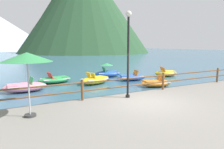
# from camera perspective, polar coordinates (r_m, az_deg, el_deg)

# --- Properties ---
(ground_plane) EXTENTS (200.00, 200.00, 0.00)m
(ground_plane) POSITION_cam_1_polar(r_m,az_deg,el_deg) (47.37, -21.63, 4.25)
(ground_plane) COLOR #38607A
(promenade_dock) EXTENTS (28.00, 8.00, 0.40)m
(promenade_dock) POSITION_cam_1_polar(r_m,az_deg,el_deg) (7.71, 19.66, -12.58)
(promenade_dock) COLOR gray
(promenade_dock) RESTS_ON ground
(dock_railing) EXTENTS (23.92, 0.12, 0.95)m
(dock_railing) POSITION_cam_1_polar(r_m,az_deg,el_deg) (10.28, 4.24, -2.39)
(dock_railing) COLOR brown
(dock_railing) RESTS_ON promenade_dock
(lamp_post) EXTENTS (0.28, 0.28, 4.01)m
(lamp_post) POSITION_cam_1_polar(r_m,az_deg,el_deg) (9.50, 4.56, 7.90)
(lamp_post) COLOR black
(lamp_post) RESTS_ON promenade_dock
(beach_umbrella) EXTENTS (1.70, 1.70, 2.24)m
(beach_umbrella) POSITION_cam_1_polar(r_m,az_deg,el_deg) (7.44, -22.73, 4.28)
(beach_umbrella) COLOR #B2B2B7
(beach_umbrella) RESTS_ON promenade_dock
(pedal_boat_0) EXTENTS (2.41, 1.91, 0.88)m
(pedal_boat_0) POSITION_cam_1_polar(r_m,az_deg,el_deg) (19.51, 14.91, 0.40)
(pedal_boat_0) COLOR yellow
(pedal_boat_0) RESTS_ON ground
(pedal_boat_1) EXTENTS (2.64, 1.47, 0.89)m
(pedal_boat_1) POSITION_cam_1_polar(r_m,az_deg,el_deg) (13.77, -23.20, -3.18)
(pedal_boat_1) COLOR pink
(pedal_boat_1) RESTS_ON ground
(pedal_boat_2) EXTENTS (2.45, 1.62, 0.82)m
(pedal_boat_2) POSITION_cam_1_polar(r_m,az_deg,el_deg) (14.55, 12.18, -2.31)
(pedal_boat_2) COLOR orange
(pedal_boat_2) RESTS_ON ground
(pedal_boat_4) EXTENTS (2.64, 1.56, 0.84)m
(pedal_boat_4) POSITION_cam_1_polar(r_m,az_deg,el_deg) (16.13, -15.65, -1.34)
(pedal_boat_4) COLOR green
(pedal_boat_4) RESTS_ON ground
(pedal_boat_5) EXTENTS (2.73, 1.99, 0.89)m
(pedal_boat_5) POSITION_cam_1_polar(r_m,az_deg,el_deg) (15.22, -4.80, -1.49)
(pedal_boat_5) COLOR yellow
(pedal_boat_5) RESTS_ON ground
(pedal_boat_6) EXTENTS (2.56, 1.68, 1.26)m
(pedal_boat_6) POSITION_cam_1_polar(r_m,az_deg,el_deg) (18.46, -1.18, 0.64)
(pedal_boat_6) COLOR blue
(pedal_boat_6) RESTS_ON ground
(pedal_boat_7) EXTENTS (2.61, 1.63, 0.83)m
(pedal_boat_7) POSITION_cam_1_polar(r_m,az_deg,el_deg) (16.71, 5.45, -0.76)
(pedal_boat_7) COLOR blue
(pedal_boat_7) RESTS_ON ground
(cliff_headland) EXTENTS (47.27, 47.27, 34.05)m
(cliff_headland) POSITION_cam_1_polar(r_m,az_deg,el_deg) (79.10, -9.09, 17.75)
(cliff_headland) COLOR #284C2D
(cliff_headland) RESTS_ON ground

